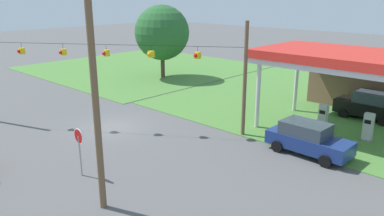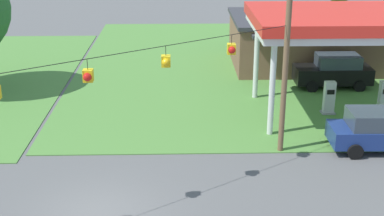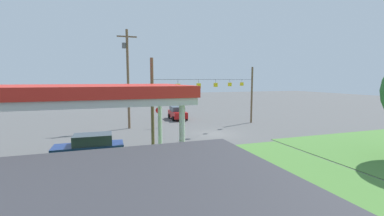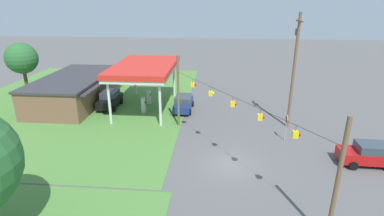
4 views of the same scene
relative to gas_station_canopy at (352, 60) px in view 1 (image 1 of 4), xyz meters
name	(u,v)px [view 1 (image 1 of 4)]	position (x,y,z in m)	size (l,w,h in m)	color
ground_plane	(111,127)	(-12.19, -9.47, -4.87)	(160.00, 160.00, 0.00)	#565656
grass_verge_opposite_corner	(142,67)	(-28.19, 6.53, -4.85)	(24.00, 24.00, 0.04)	#4C7F38
gas_station_canopy	(352,60)	(0.00, 0.00, 0.00)	(11.30, 6.66, 5.37)	silver
fuel_pump_near	(323,118)	(-1.45, 0.00, -4.02)	(0.71, 0.56, 1.78)	gray
fuel_pump_far	(368,128)	(1.45, 0.00, -4.02)	(0.71, 0.56, 1.78)	gray
car_at_pumps_front	(308,138)	(-0.32, -4.45, -3.92)	(4.71, 2.18, 1.85)	navy
car_at_pumps_rear	(369,106)	(0.02, 4.45, -3.85)	(4.51, 2.12, 2.01)	black
stop_sign_roadside	(79,142)	(-7.32, -14.68, -3.06)	(0.80, 0.08, 2.50)	#99999E
utility_pole_main	(93,62)	(-4.01, -15.62, 1.37)	(2.20, 0.44, 11.24)	brown
signal_span_gantry	(107,69)	(-12.19, -9.49, -0.82)	(15.07, 10.24, 7.26)	brown
tree_west_verge	(162,33)	(-21.60, 4.01, 0.02)	(5.83, 5.83, 7.81)	#4C3828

